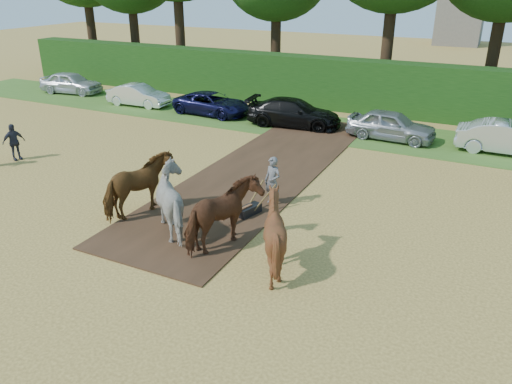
{
  "coord_description": "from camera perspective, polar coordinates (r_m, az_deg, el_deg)",
  "views": [
    {
      "loc": [
        9.83,
        -10.63,
        7.43
      ],
      "look_at": [
        3.66,
        1.86,
        1.4
      ],
      "focal_mm": 35.0,
      "sensor_mm": 36.0,
      "label": 1
    }
  ],
  "objects": [
    {
      "name": "plough_team",
      "position": [
        15.08,
        -6.12,
        -1.78
      ],
      "size": [
        7.29,
        5.2,
        2.11
      ],
      "color": "brown",
      "rests_on": "ground"
    },
    {
      "name": "parked_cars",
      "position": [
        26.11,
        11.83,
        7.99
      ],
      "size": [
        42.26,
        3.26,
        1.47
      ],
      "color": "silver",
      "rests_on": "ground"
    },
    {
      "name": "grass_verge",
      "position": [
        27.54,
        4.41,
        7.72
      ],
      "size": [
        50.0,
        5.0,
        0.03
      ],
      "primitive_type": "cube",
      "color": "#38601E",
      "rests_on": "ground"
    },
    {
      "name": "spectator_far",
      "position": [
        24.22,
        -25.95,
        5.15
      ],
      "size": [
        0.68,
        1.02,
        1.62
      ],
      "primitive_type": "imported",
      "rotation": [
        0.0,
        0.0,
        1.24
      ],
      "color": "#2A2B38",
      "rests_on": "ground"
    },
    {
      "name": "ground",
      "position": [
        16.28,
        -14.65,
        -4.59
      ],
      "size": [
        120.0,
        120.0,
        0.0
      ],
      "primitive_type": "plane",
      "color": "gold",
      "rests_on": "ground"
    },
    {
      "name": "earth_strip",
      "position": [
        20.86,
        0.94,
        2.61
      ],
      "size": [
        4.5,
        17.0,
        0.05
      ],
      "primitive_type": "cube",
      "color": "#472D1C",
      "rests_on": "ground"
    },
    {
      "name": "hedgerow",
      "position": [
        31.31,
        7.69,
        12.29
      ],
      "size": [
        46.0,
        1.6,
        3.0
      ],
      "primitive_type": "cube",
      "color": "#14380F",
      "rests_on": "ground"
    }
  ]
}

